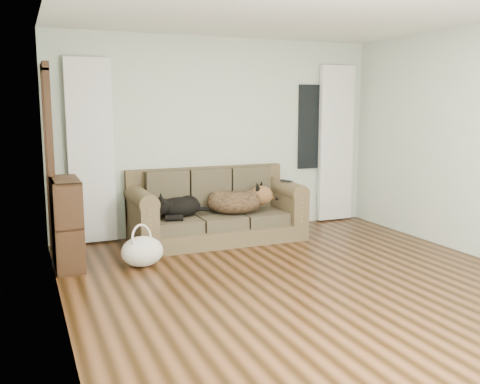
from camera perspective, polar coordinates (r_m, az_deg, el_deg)
name	(u,v)px	position (r m, az deg, el deg)	size (l,w,h in m)	color
floor	(310,285)	(5.26, 7.51, -9.80)	(5.00, 5.00, 0.00)	black
ceiling	(317,3)	(5.05, 8.16, 19.30)	(5.00, 5.00, 0.00)	white
wall_back	(219,136)	(7.25, -2.25, 6.00)	(4.50, 0.04, 2.60)	beige
wall_left	(57,160)	(4.32, -18.95, 3.29)	(0.04, 5.00, 2.60)	beige
curtain_left	(91,152)	(6.78, -15.62, 4.17)	(0.55, 0.08, 2.25)	silver
curtain_right	(336,144)	(8.00, 10.19, 5.09)	(0.55, 0.08, 2.25)	silver
window_pane	(314,127)	(7.85, 7.88, 6.90)	(0.50, 0.03, 1.20)	black
door_casing	(50,165)	(6.38, -19.63, 2.78)	(0.07, 0.60, 2.10)	black
sofa	(217,206)	(6.79, -2.48, -1.45)	(2.15, 0.93, 0.88)	brown
dog_black_lab	(176,207)	(6.60, -6.80, -1.56)	(0.59, 0.41, 0.25)	black
dog_shepherd	(237,202)	(6.79, -0.34, -1.10)	(0.72, 0.51, 0.32)	black
tv_remote	(287,181)	(7.02, 4.98, 1.19)	(0.05, 0.18, 0.02)	black
tote_bag	(142,252)	(5.84, -10.39, -6.31)	(0.45, 0.35, 0.33)	silver
bookshelf	(67,220)	(5.97, -18.01, -2.90)	(0.28, 0.76, 0.95)	black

